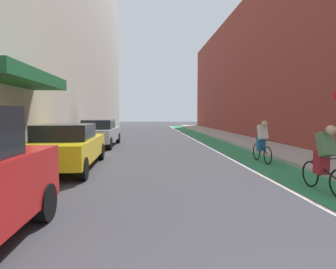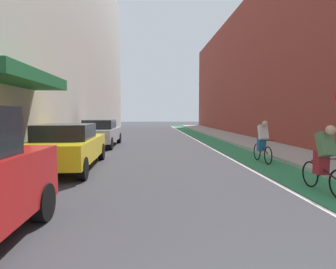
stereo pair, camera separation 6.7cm
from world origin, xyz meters
name	(u,v)px [view 1 (the left image)]	position (x,y,z in m)	size (l,w,h in m)	color
ground_plane	(157,142)	(0.00, 18.09, 0.00)	(97.20, 97.20, 0.00)	#38383D
bike_lane_paint	(205,139)	(3.67, 20.09, 0.00)	(1.60, 44.18, 0.00)	#2D8451
lane_divider_stripe	(193,139)	(2.77, 20.09, 0.00)	(0.12, 44.18, 0.00)	white
sidewalk_right	(233,138)	(5.79, 20.09, 0.07)	(2.64, 44.18, 0.14)	#A8A59E
building_facade_left	(67,18)	(-6.27, 20.08, 8.60)	(4.15, 44.18, 17.22)	#B2ADA3
building_facade_right	(256,69)	(8.31, 22.09, 5.55)	(2.40, 40.18, 11.10)	brown
parked_sedan_yellow_cab	(67,146)	(-3.42, 9.06, 0.79)	(2.03, 4.76, 1.53)	yellow
parked_sedan_silver	(100,133)	(-3.42, 15.76, 0.79)	(1.98, 4.55, 1.53)	#9EA0A8
cyclist_lead	(324,159)	(3.47, 5.66, 0.81)	(0.48, 1.71, 1.61)	black
cyclist_mid	(262,141)	(3.74, 9.88, 0.81)	(0.48, 1.73, 1.62)	black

